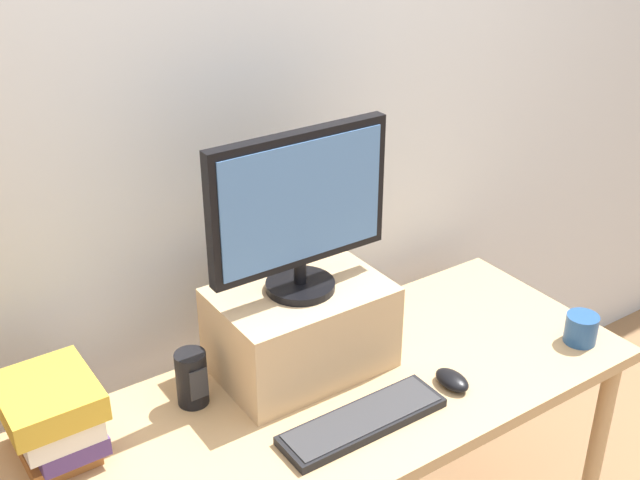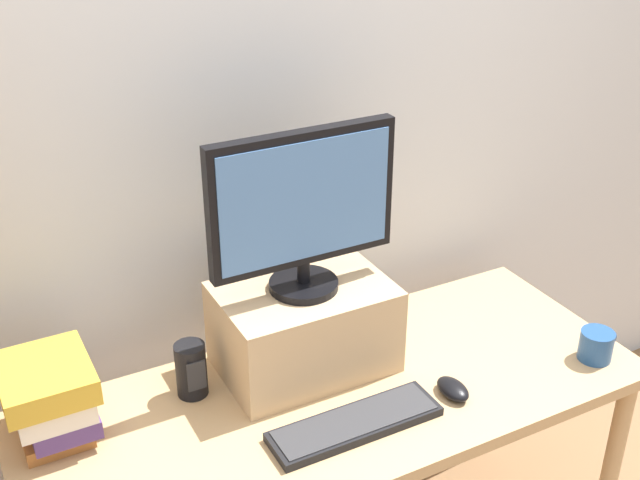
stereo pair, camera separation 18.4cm
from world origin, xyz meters
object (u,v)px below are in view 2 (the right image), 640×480
Objects in this scene: computer_monitor at (303,207)px; keyboard at (355,424)px; coffee_mug at (597,345)px; desk_speaker at (191,370)px; book_stack at (50,397)px; desk at (338,415)px; computer_mouse at (453,389)px; riser_box at (304,327)px.

keyboard is at bearing -91.57° from computer_monitor.
coffee_mug is 1.07m from desk_speaker.
book_stack reaches higher than desk_speaker.
coffee_mug reaches higher than desk.
computer_monitor is 0.60m from computer_mouse.
computer_mouse is 0.88× the size of coffee_mug.
book_stack is at bearing 177.40° from riser_box.
computer_monitor reaches higher than keyboard.
computer_monitor is 0.53m from keyboard.
computer_monitor is 1.14× the size of keyboard.
coffee_mug is at bearing -15.33° from book_stack.
computer_monitor reaches higher than desk.
riser_box is (-0.02, 0.15, 0.19)m from desk.
riser_box is 0.31m from desk_speaker.
book_stack reaches higher than keyboard.
coffee_mug is at bearing -6.69° from computer_mouse.
desk is at bearing -82.03° from riser_box.
computer_mouse is (0.27, -0.29, -0.45)m from computer_monitor.
book_stack is at bearing 160.78° from computer_mouse.
riser_box reaches higher than keyboard.
computer_mouse is 0.43× the size of book_stack.
desk_speaker reaches higher than keyboard.
book_stack is at bearing 179.11° from desk_speaker.
desk is at bearing 78.10° from keyboard.
computer_mouse is 0.44m from coffee_mug.
riser_box is 1.03× the size of keyboard.
computer_monitor is at bearing -2.73° from book_stack.
desk_speaker is at bearing 152.15° from desk.
book_stack is at bearing 164.67° from coffee_mug.
computer_monitor is at bearing -90.00° from riser_box.
book_stack reaches higher than coffee_mug.
book_stack is (-0.91, 0.32, 0.09)m from computer_mouse.
coffee_mug is at bearing -15.69° from desk.
desk is at bearing -14.96° from book_stack.
desk_speaker is at bearing 175.23° from computer_monitor.
desk is 0.16m from keyboard.
computer_mouse is at bearing -46.59° from computer_monitor.
desk is at bearing -81.95° from computer_monitor.
desk_speaker is at bearing 134.06° from keyboard.
computer_monitor is at bearing 133.41° from computer_mouse.
book_stack is 2.04× the size of coffee_mug.
computer_monitor reaches higher than book_stack.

